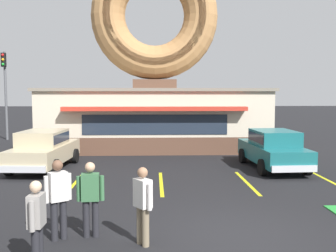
% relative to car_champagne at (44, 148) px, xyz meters
% --- Properties ---
extents(ground_plane, '(160.00, 160.00, 0.00)m').
position_rel_car_champagne_xyz_m(ground_plane, '(6.37, -7.72, -0.87)').
color(ground_plane, black).
extents(donut_shop_building, '(12.30, 6.75, 10.96)m').
position_rel_car_champagne_xyz_m(donut_shop_building, '(4.56, 6.23, 2.87)').
color(donut_shop_building, brown).
rests_on(donut_shop_building, ground).
extents(car_champagne, '(2.22, 4.67, 1.60)m').
position_rel_car_champagne_xyz_m(car_champagne, '(0.00, 0.00, 0.00)').
color(car_champagne, '#BCAD89').
rests_on(car_champagne, ground).
extents(car_teal, '(2.14, 4.64, 1.60)m').
position_rel_car_champagne_xyz_m(car_teal, '(9.43, -0.25, 0.00)').
color(car_teal, '#196066').
rests_on(car_teal, ground).
extents(pedestrian_hooded_kid, '(0.42, 0.50, 1.63)m').
position_rel_car_champagne_xyz_m(pedestrian_hooded_kid, '(4.28, -8.20, 0.03)').
color(pedestrian_hooded_kid, '#7F7056').
rests_on(pedestrian_hooded_kid, ground).
extents(pedestrian_leather_jacket_man, '(0.25, 0.60, 1.61)m').
position_rel_car_champagne_xyz_m(pedestrian_leather_jacket_man, '(2.43, -9.27, 0.02)').
color(pedestrian_leather_jacket_man, '#232328').
rests_on(pedestrian_leather_jacket_man, ground).
extents(pedestrian_clipboard_woman, '(0.59, 0.27, 1.66)m').
position_rel_car_champagne_xyz_m(pedestrian_clipboard_woman, '(3.13, -7.71, 0.04)').
color(pedestrian_clipboard_woman, '#232328').
rests_on(pedestrian_clipboard_woman, ground).
extents(pedestrian_beanie_man, '(0.51, 0.41, 1.73)m').
position_rel_car_champagne_xyz_m(pedestrian_beanie_man, '(2.47, -7.85, 0.09)').
color(pedestrian_beanie_man, '#232328').
rests_on(pedestrian_beanie_man, ground).
extents(trash_bin, '(0.57, 0.57, 0.97)m').
position_rel_car_champagne_xyz_m(trash_bin, '(-0.94, 3.75, -0.37)').
color(trash_bin, '#51565B').
rests_on(trash_bin, ground).
extents(traffic_light_pole, '(0.28, 0.47, 5.80)m').
position_rel_car_champagne_xyz_m(traffic_light_pole, '(-5.25, 10.11, 2.84)').
color(traffic_light_pole, '#595B60').
rests_on(traffic_light_pole, ground).
extents(parking_stripe_far_left, '(0.12, 3.60, 0.01)m').
position_rel_car_champagne_xyz_m(parking_stripe_far_left, '(1.76, -2.72, -0.87)').
color(parking_stripe_far_left, yellow).
rests_on(parking_stripe_far_left, ground).
extents(parking_stripe_left, '(0.12, 3.60, 0.01)m').
position_rel_car_champagne_xyz_m(parking_stripe_left, '(4.76, -2.72, -0.87)').
color(parking_stripe_left, yellow).
rests_on(parking_stripe_left, ground).
extents(parking_stripe_mid_left, '(0.12, 3.60, 0.01)m').
position_rel_car_champagne_xyz_m(parking_stripe_mid_left, '(7.76, -2.72, -0.87)').
color(parking_stripe_mid_left, yellow).
rests_on(parking_stripe_mid_left, ground).
extents(parking_stripe_centre, '(0.12, 3.60, 0.01)m').
position_rel_car_champagne_xyz_m(parking_stripe_centre, '(10.76, -2.72, -0.87)').
color(parking_stripe_centre, yellow).
rests_on(parking_stripe_centre, ground).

